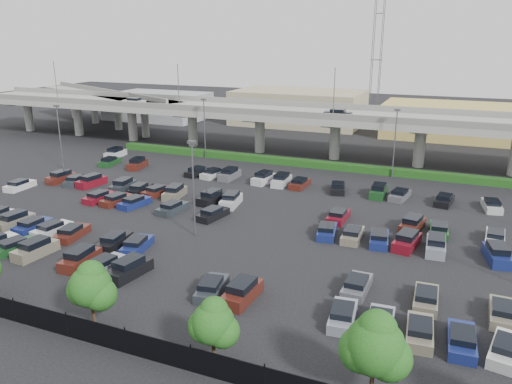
# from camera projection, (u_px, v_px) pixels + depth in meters

# --- Properties ---
(ground) EXTENTS (280.00, 280.00, 0.00)m
(ground) POSITION_uv_depth(u_px,v_px,m) (228.00, 212.00, 60.42)
(ground) COLOR black
(overpass) EXTENTS (150.00, 13.00, 15.80)m
(overpass) POSITION_uv_depth(u_px,v_px,m) (307.00, 117.00, 86.56)
(overpass) COLOR #9A9991
(overpass) RESTS_ON ground
(on_ramp) EXTENTS (50.93, 30.13, 8.80)m
(on_ramp) POSITION_uv_depth(u_px,v_px,m) (106.00, 97.00, 115.50)
(on_ramp) COLOR #9A9991
(on_ramp) RESTS_ON ground
(hedge) EXTENTS (66.00, 1.60, 1.10)m
(hedge) POSITION_uv_depth(u_px,v_px,m) (294.00, 162.00, 82.26)
(hedge) COLOR #153E12
(hedge) RESTS_ON ground
(fence) EXTENTS (70.00, 0.10, 2.00)m
(fence) POSITION_uv_depth(u_px,v_px,m) (56.00, 322.00, 35.53)
(fence) COLOR black
(fence) RESTS_ON ground
(tree_row) EXTENTS (65.07, 3.66, 5.94)m
(tree_row) POSITION_uv_depth(u_px,v_px,m) (75.00, 282.00, 35.77)
(tree_row) COLOR #332316
(tree_row) RESTS_ON ground
(parked_cars) EXTENTS (62.86, 41.59, 1.67)m
(parked_cars) POSITION_uv_depth(u_px,v_px,m) (202.00, 215.00, 57.62)
(parked_cars) COLOR silver
(parked_cars) RESTS_ON ground
(light_poles) EXTENTS (66.90, 48.38, 10.30)m
(light_poles) POSITION_uv_depth(u_px,v_px,m) (204.00, 156.00, 61.84)
(light_poles) COLOR #54545A
(light_poles) RESTS_ON ground
(distant_buildings) EXTENTS (138.00, 24.00, 9.00)m
(distant_buildings) POSITION_uv_depth(u_px,v_px,m) (402.00, 116.00, 109.13)
(distant_buildings) COLOR gray
(distant_buildings) RESTS_ON ground
(comm_tower) EXTENTS (2.40, 2.40, 30.00)m
(comm_tower) POSITION_uv_depth(u_px,v_px,m) (377.00, 57.00, 119.40)
(comm_tower) COLOR #54545A
(comm_tower) RESTS_ON ground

